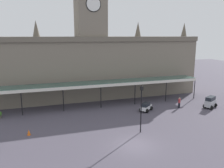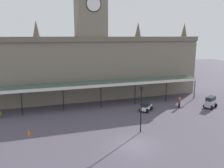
{
  "view_description": "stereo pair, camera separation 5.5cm",
  "coord_description": "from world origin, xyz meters",
  "px_view_note": "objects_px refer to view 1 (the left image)",
  "views": [
    {
      "loc": [
        -8.98,
        -19.94,
        11.0
      ],
      "look_at": [
        0.0,
        7.66,
        4.87
      ],
      "focal_mm": 36.92,
      "sensor_mm": 36.0,
      "label": 1
    },
    {
      "loc": [
        -8.93,
        -19.96,
        11.0
      ],
      "look_at": [
        0.0,
        7.66,
        4.87
      ],
      "focal_mm": 36.92,
      "sensor_mm": 36.0,
      "label": 2
    }
  ],
  "objects_px": {
    "car_white_estate": "(146,107)",
    "pedestrian_near_entrance": "(179,102)",
    "planter_forecourt_centre": "(0,115)",
    "victorian_lamppost": "(141,104)",
    "traffic_cone": "(29,132)",
    "car_silver_van": "(210,103)"
  },
  "relations": [
    {
      "from": "victorian_lamppost",
      "to": "traffic_cone",
      "type": "relative_size",
      "value": 8.58
    },
    {
      "from": "traffic_cone",
      "to": "planter_forecourt_centre",
      "type": "height_order",
      "value": "planter_forecourt_centre"
    },
    {
      "from": "car_silver_van",
      "to": "traffic_cone",
      "type": "distance_m",
      "value": 26.61
    },
    {
      "from": "car_white_estate",
      "to": "pedestrian_near_entrance",
      "type": "relative_size",
      "value": 1.44
    },
    {
      "from": "car_white_estate",
      "to": "planter_forecourt_centre",
      "type": "bearing_deg",
      "value": 170.51
    },
    {
      "from": "car_white_estate",
      "to": "victorian_lamppost",
      "type": "relative_size",
      "value": 0.43
    },
    {
      "from": "car_silver_van",
      "to": "victorian_lamppost",
      "type": "height_order",
      "value": "victorian_lamppost"
    },
    {
      "from": "traffic_cone",
      "to": "pedestrian_near_entrance",
      "type": "bearing_deg",
      "value": 8.67
    },
    {
      "from": "pedestrian_near_entrance",
      "to": "car_white_estate",
      "type": "bearing_deg",
      "value": 177.74
    },
    {
      "from": "car_white_estate",
      "to": "planter_forecourt_centre",
      "type": "height_order",
      "value": "car_white_estate"
    },
    {
      "from": "pedestrian_near_entrance",
      "to": "planter_forecourt_centre",
      "type": "height_order",
      "value": "pedestrian_near_entrance"
    },
    {
      "from": "traffic_cone",
      "to": "planter_forecourt_centre",
      "type": "distance_m",
      "value": 7.94
    },
    {
      "from": "victorian_lamppost",
      "to": "traffic_cone",
      "type": "distance_m",
      "value": 13.07
    },
    {
      "from": "car_silver_van",
      "to": "traffic_cone",
      "type": "bearing_deg",
      "value": -175.74
    },
    {
      "from": "car_white_estate",
      "to": "pedestrian_near_entrance",
      "type": "distance_m",
      "value": 5.57
    },
    {
      "from": "traffic_cone",
      "to": "planter_forecourt_centre",
      "type": "xyz_separation_m",
      "value": [
        -3.89,
        6.93,
        0.16
      ]
    },
    {
      "from": "pedestrian_near_entrance",
      "to": "planter_forecourt_centre",
      "type": "distance_m",
      "value": 25.99
    },
    {
      "from": "car_white_estate",
      "to": "car_silver_van",
      "type": "bearing_deg",
      "value": -8.75
    },
    {
      "from": "pedestrian_near_entrance",
      "to": "car_silver_van",
      "type": "bearing_deg",
      "value": -16.14
    },
    {
      "from": "car_silver_van",
      "to": "planter_forecourt_centre",
      "type": "bearing_deg",
      "value": 170.76
    },
    {
      "from": "car_white_estate",
      "to": "victorian_lamppost",
      "type": "xyz_separation_m",
      "value": [
        -4.01,
        -6.73,
        2.86
      ]
    },
    {
      "from": "victorian_lamppost",
      "to": "car_white_estate",
      "type": "bearing_deg",
      "value": 59.24
    }
  ]
}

